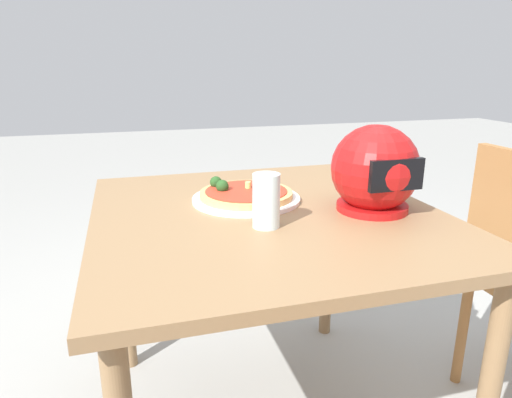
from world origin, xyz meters
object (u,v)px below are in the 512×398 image
drinking_glass (266,201)px  motorcycle_helmet (375,170)px  pizza (245,193)px  dining_table (266,240)px

drinking_glass → motorcycle_helmet: bearing=-172.1°
motorcycle_helmet → pizza: bearing=-30.4°
dining_table → motorcycle_helmet: bearing=164.8°
dining_table → drinking_glass: 0.20m
pizza → motorcycle_helmet: bearing=149.6°
dining_table → motorcycle_helmet: size_ratio=4.22×
pizza → motorcycle_helmet: (-0.32, 0.19, 0.09)m
motorcycle_helmet → drinking_glass: 0.34m
motorcycle_helmet → drinking_glass: bearing=7.9°
pizza → dining_table: bearing=106.6°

